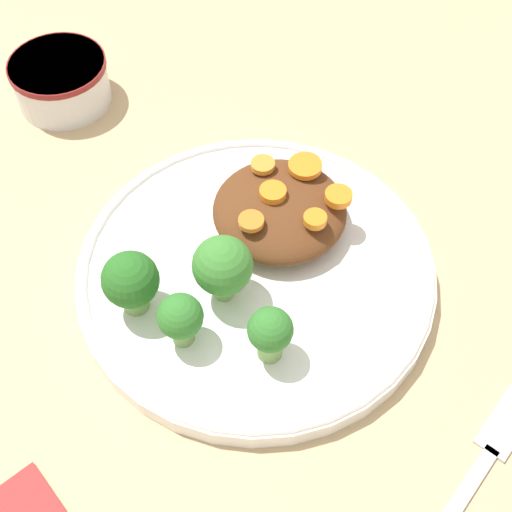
{
  "coord_description": "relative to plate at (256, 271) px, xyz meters",
  "views": [
    {
      "loc": [
        -0.17,
        -0.27,
        0.48
      ],
      "look_at": [
        0.0,
        0.0,
        0.03
      ],
      "focal_mm": 50.0,
      "sensor_mm": 36.0,
      "label": 1
    }
  ],
  "objects": [
    {
      "name": "carrot_slice_1",
      "position": [
        0.07,
        0.04,
        0.04
      ],
      "size": [
        0.03,
        0.03,
        0.01
      ],
      "primitive_type": "cylinder",
      "color": "orange",
      "rests_on": "stew_mound"
    },
    {
      "name": "ground_plane",
      "position": [
        0.0,
        0.0,
        -0.01
      ],
      "size": [
        4.0,
        4.0,
        0.0
      ],
      "primitive_type": "plane",
      "color": "tan"
    },
    {
      "name": "broccoli_floret_0",
      "position": [
        -0.1,
        0.02,
        0.04
      ],
      "size": [
        0.04,
        0.04,
        0.06
      ],
      "color": "#759E51",
      "rests_on": "plate"
    },
    {
      "name": "carrot_slice_2",
      "position": [
        0.08,
        0.0,
        0.04
      ],
      "size": [
        0.02,
        0.02,
        0.01
      ],
      "primitive_type": "cylinder",
      "color": "orange",
      "rests_on": "stew_mound"
    },
    {
      "name": "stew_mound",
      "position": [
        0.04,
        0.03,
        0.02
      ],
      "size": [
        0.11,
        0.11,
        0.03
      ],
      "primitive_type": "ellipsoid",
      "color": "#5B3319",
      "rests_on": "plate"
    },
    {
      "name": "carrot_slice_3",
      "position": [
        0.01,
        0.02,
        0.04
      ],
      "size": [
        0.02,
        0.02,
        0.0
      ],
      "primitive_type": "cylinder",
      "color": "orange",
      "rests_on": "stew_mound"
    },
    {
      "name": "carrot_slice_4",
      "position": [
        0.05,
        0.06,
        0.04
      ],
      "size": [
        0.02,
        0.02,
        0.01
      ],
      "primitive_type": "cylinder",
      "color": "orange",
      "rests_on": "stew_mound"
    },
    {
      "name": "plate",
      "position": [
        0.0,
        0.0,
        0.0
      ],
      "size": [
        0.29,
        0.29,
        0.02
      ],
      "color": "white",
      "rests_on": "ground_plane"
    },
    {
      "name": "broccoli_floret_2",
      "position": [
        -0.08,
        -0.03,
        0.03
      ],
      "size": [
        0.03,
        0.03,
        0.05
      ],
      "color": "#759E51",
      "rests_on": "plate"
    },
    {
      "name": "broccoli_floret_1",
      "position": [
        -0.03,
        -0.01,
        0.04
      ],
      "size": [
        0.05,
        0.05,
        0.06
      ],
      "color": "#7FA85B",
      "rests_on": "plate"
    },
    {
      "name": "broccoli_floret_3",
      "position": [
        -0.03,
        -0.07,
        0.04
      ],
      "size": [
        0.03,
        0.03,
        0.05
      ],
      "color": "#759E51",
      "rests_on": "plate"
    },
    {
      "name": "fork",
      "position": [
        0.04,
        -0.21,
        -0.01
      ],
      "size": [
        0.18,
        0.07,
        0.01
      ],
      "rotation": [
        0.0,
        0.0,
        6.6
      ],
      "color": "silver",
      "rests_on": "ground_plane"
    },
    {
      "name": "carrot_slice_5",
      "position": [
        0.04,
        0.03,
        0.04
      ],
      "size": [
        0.02,
        0.02,
        0.01
      ],
      "primitive_type": "cylinder",
      "color": "orange",
      "rests_on": "stew_mound"
    },
    {
      "name": "dip_bowl",
      "position": [
        -0.04,
        0.28,
        0.01
      ],
      "size": [
        0.09,
        0.09,
        0.05
      ],
      "color": "silver",
      "rests_on": "ground_plane"
    },
    {
      "name": "carrot_slice_0",
      "position": [
        0.05,
        -0.01,
        0.04
      ],
      "size": [
        0.02,
        0.02,
        0.01
      ],
      "primitive_type": "cylinder",
      "color": "orange",
      "rests_on": "stew_mound"
    }
  ]
}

